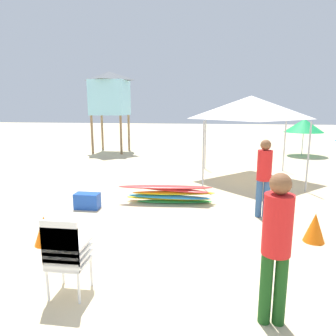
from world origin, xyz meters
name	(u,v)px	position (x,y,z in m)	size (l,w,h in m)	color
ground	(98,266)	(0.00, 0.00, 0.00)	(80.00, 80.00, 0.00)	beige
stacked_plastic_chairs	(65,251)	(-0.11, -0.85, 0.65)	(0.48, 0.48, 1.11)	white
surfboard_pile	(169,194)	(0.69, 3.35, 0.25)	(2.50, 0.70, 0.48)	green
lifeguard_near_left	(277,240)	(2.46, -0.99, 1.03)	(0.32, 0.32, 1.78)	#194C19
lifeguard_near_center	(264,173)	(2.90, 2.64, 1.02)	(0.32, 0.32, 1.76)	#33598C
popup_canopy	(251,107)	(3.00, 6.50, 2.43)	(3.06, 3.06, 2.81)	#B2B2B7
lifeguard_tower	(110,93)	(-3.67, 12.07, 3.13)	(1.98, 1.98, 4.25)	olive
beach_umbrella_left	(304,126)	(6.33, 12.18, 1.51)	(1.92, 1.92, 1.85)	beige
traffic_cone_near	(44,231)	(-1.23, 0.61, 0.27)	(0.38, 0.38, 0.54)	orange
traffic_cone_far	(315,228)	(3.65, 1.40, 0.28)	(0.39, 0.39, 0.55)	orange
cooler_box	(87,201)	(-1.25, 2.66, 0.19)	(0.59, 0.32, 0.38)	blue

